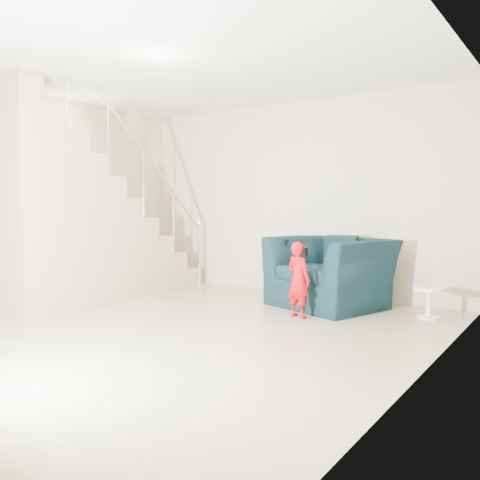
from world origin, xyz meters
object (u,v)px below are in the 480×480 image
armchair (330,272)px  staircase (75,229)px  side_table (429,297)px  toddler (298,280)px

armchair → staircase: size_ratio=0.36×
armchair → side_table: armchair is taller
armchair → staircase: (-2.88, -1.56, 0.52)m
armchair → toddler: bearing=-73.8°
toddler → side_table: bearing=-130.7°
armchair → staircase: bearing=-132.8°
side_table → armchair: bearing=180.0°
side_table → staircase: staircase is taller
armchair → staircase: staircase is taller
armchair → side_table: 1.20m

